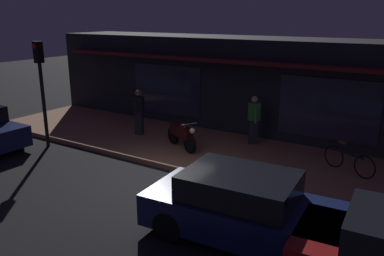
{
  "coord_description": "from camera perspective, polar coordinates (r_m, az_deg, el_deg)",
  "views": [
    {
      "loc": [
        6.08,
        -7.74,
        4.42
      ],
      "look_at": [
        -0.34,
        2.4,
        0.95
      ],
      "focal_mm": 36.64,
      "sensor_mm": 36.0,
      "label": 1
    }
  ],
  "objects": [
    {
      "name": "sidewalk_slab",
      "position": [
        13.08,
        2.66,
        -3.29
      ],
      "size": [
        18.0,
        4.0,
        0.15
      ],
      "primitive_type": "cube",
      "color": "#8C6047",
      "rests_on": "ground_plane"
    },
    {
      "name": "person_photographer",
      "position": [
        14.48,
        -7.75,
        2.43
      ],
      "size": [
        0.41,
        0.62,
        1.67
      ],
      "color": "#28232D",
      "rests_on": "sidewalk_slab"
    },
    {
      "name": "traffic_light_pole",
      "position": [
        14.08,
        -21.17,
        7.12
      ],
      "size": [
        0.24,
        0.33,
        3.6
      ],
      "color": "black",
      "rests_on": "ground_plane"
    },
    {
      "name": "person_bystander",
      "position": [
        13.45,
        8.99,
        1.31
      ],
      "size": [
        0.44,
        0.55,
        1.67
      ],
      "color": "#28232D",
      "rests_on": "sidewalk_slab"
    },
    {
      "name": "bicycle_parked",
      "position": [
        11.83,
        21.84,
        -4.4
      ],
      "size": [
        1.52,
        0.75,
        0.91
      ],
      "color": "black",
      "rests_on": "sidewalk_slab"
    },
    {
      "name": "motorcycle",
      "position": [
        12.92,
        -1.51,
        -0.86
      ],
      "size": [
        1.57,
        0.92,
        0.97
      ],
      "color": "black",
      "rests_on": "sidewalk_slab"
    },
    {
      "name": "storefront_building",
      "position": [
        15.6,
        8.96,
        6.28
      ],
      "size": [
        18.0,
        3.3,
        3.6
      ],
      "color": "black",
      "rests_on": "ground_plane"
    },
    {
      "name": "ground_plane",
      "position": [
        10.79,
        -5.36,
        -8.13
      ],
      "size": [
        60.0,
        60.0,
        0.0
      ],
      "primitive_type": "plane",
      "color": "black"
    },
    {
      "name": "parked_car_far",
      "position": [
        8.08,
        7.57,
        -11.4
      ],
      "size": [
        4.21,
        2.03,
        1.42
      ],
      "color": "black",
      "rests_on": "ground_plane"
    }
  ]
}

